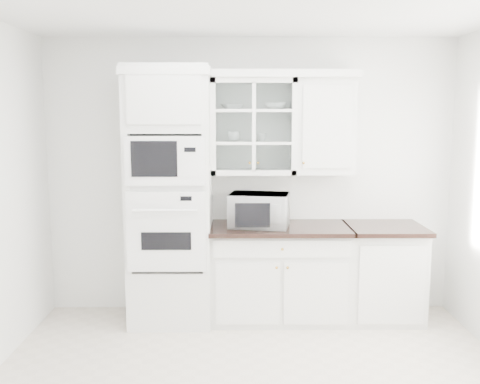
{
  "coord_description": "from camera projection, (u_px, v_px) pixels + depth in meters",
  "views": [
    {
      "loc": [
        -0.13,
        -3.52,
        1.97
      ],
      "look_at": [
        -0.1,
        1.05,
        1.3
      ],
      "focal_mm": 40.0,
      "sensor_mm": 36.0,
      "label": 1
    }
  ],
  "objects": [
    {
      "name": "bowl_b",
      "position": [
        275.0,
        106.0,
        5.05
      ],
      "size": [
        0.24,
        0.24,
        0.06
      ],
      "primitive_type": "imported",
      "rotation": [
        0.0,
        0.0,
        0.18
      ],
      "color": "white",
      "rests_on": "upper_cabinet_glass"
    },
    {
      "name": "oven_column",
      "position": [
        170.0,
        197.0,
        4.99
      ],
      "size": [
        0.76,
        0.68,
        2.4
      ],
      "color": "silver",
      "rests_on": "ground"
    },
    {
      "name": "bowl_a",
      "position": [
        232.0,
        107.0,
        5.03
      ],
      "size": [
        0.26,
        0.26,
        0.05
      ],
      "primitive_type": "imported",
      "rotation": [
        0.0,
        0.0,
        0.34
      ],
      "color": "white",
      "rests_on": "upper_cabinet_glass"
    },
    {
      "name": "cup_a",
      "position": [
        234.0,
        136.0,
        5.09
      ],
      "size": [
        0.14,
        0.14,
        0.09
      ],
      "primitive_type": "imported",
      "rotation": [
        0.0,
        0.0,
        -0.17
      ],
      "color": "white",
      "rests_on": "upper_cabinet_glass"
    },
    {
      "name": "extra_base_cabinet",
      "position": [
        383.0,
        272.0,
        5.14
      ],
      "size": [
        0.72,
        0.67,
        0.92
      ],
      "color": "silver",
      "rests_on": "ground"
    },
    {
      "name": "room_shell",
      "position": [
        254.0,
        140.0,
        3.94
      ],
      "size": [
        4.0,
        3.5,
        2.7
      ],
      "color": "white",
      "rests_on": "ground"
    },
    {
      "name": "upper_cabinet_glass",
      "position": [
        253.0,
        127.0,
        5.07
      ],
      "size": [
        0.8,
        0.33,
        0.9
      ],
      "color": "silver",
      "rests_on": "room_shell"
    },
    {
      "name": "upper_cabinet_solid",
      "position": [
        324.0,
        127.0,
        5.07
      ],
      "size": [
        0.55,
        0.33,
        0.9
      ],
      "primitive_type": "cube",
      "color": "silver",
      "rests_on": "room_shell"
    },
    {
      "name": "countertop_microwave",
      "position": [
        259.0,
        210.0,
        5.02
      ],
      "size": [
        0.61,
        0.54,
        0.31
      ],
      "primitive_type": "imported",
      "rotation": [
        0.0,
        0.0,
        2.96
      ],
      "color": "white",
      "rests_on": "base_cabinet_run"
    },
    {
      "name": "cup_b",
      "position": [
        262.0,
        137.0,
        5.07
      ],
      "size": [
        0.09,
        0.09,
        0.08
      ],
      "primitive_type": "imported",
      "rotation": [
        0.0,
        0.0,
        -0.09
      ],
      "color": "white",
      "rests_on": "upper_cabinet_glass"
    },
    {
      "name": "crown_molding",
      "position": [
        242.0,
        74.0,
        4.97
      ],
      "size": [
        2.14,
        0.38,
        0.07
      ],
      "primitive_type": "cube",
      "color": "white",
      "rests_on": "room_shell"
    },
    {
      "name": "base_cabinet_run",
      "position": [
        279.0,
        272.0,
        5.14
      ],
      "size": [
        1.32,
        0.67,
        0.92
      ],
      "color": "silver",
      "rests_on": "ground"
    }
  ]
}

